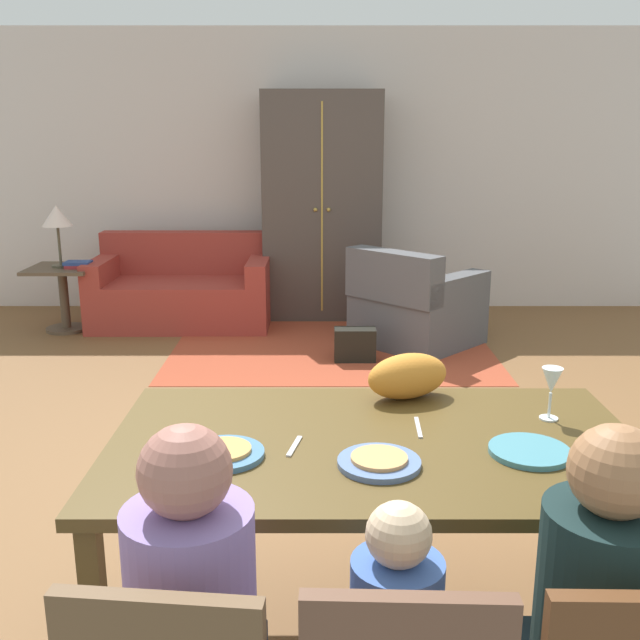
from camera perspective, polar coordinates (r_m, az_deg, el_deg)
The scene contains 21 objects.
ground_plane at distance 4.35m, azimuth -1.55°, elevation -8.85°, with size 7.43×6.40×0.02m, color brown.
back_wall at distance 7.25m, azimuth -0.96°, elevation 11.64°, with size 7.43×0.10×2.70m, color beige.
dining_table at distance 2.38m, azimuth 4.28°, elevation -11.06°, with size 1.71×0.98×0.76m.
plate_near_man at distance 2.25m, azimuth -7.69°, elevation -10.49°, with size 0.25×0.25×0.02m, color teal.
pizza_near_man at distance 2.25m, azimuth -7.70°, elevation -10.14°, with size 0.17×0.17×0.01m, color #D49144.
plate_near_child at distance 2.19m, azimuth 4.67°, elevation -11.21°, with size 0.25×0.25×0.02m, color #5873A6.
pizza_near_child at distance 2.18m, azimuth 4.67°, elevation -10.85°, with size 0.17×0.17×0.01m, color tan.
plate_near_woman at distance 2.34m, azimuth 16.24°, elevation -9.95°, with size 0.25×0.25×0.02m, color teal.
wine_glass at distance 2.59m, azimuth 17.85°, elevation -4.76°, with size 0.07×0.07×0.19m.
fork at distance 2.30m, azimuth -2.08°, elevation -9.96°, with size 0.02×0.15×0.01m, color silver.
knife at distance 2.46m, azimuth 7.76°, elevation -8.43°, with size 0.01×0.17×0.01m, color silver.
cat at distance 2.70m, azimuth 6.92°, elevation -4.43°, with size 0.32×0.16×0.17m, color orange.
area_rug at distance 5.91m, azimuth 0.90°, elevation -2.32°, with size 2.60×1.80×0.01m, color #A14028.
couch at distance 6.78m, azimuth -10.84°, elevation 2.26°, with size 1.60×0.86×0.82m.
armchair at distance 6.03m, azimuth 7.43°, elevation 1.01°, with size 1.21×1.21×0.82m.
armoire at distance 6.88m, azimuth 0.11°, elevation 8.98°, with size 1.10×0.59×2.10m.
side_table at distance 6.79m, azimuth -19.72°, elevation 2.30°, with size 0.56×0.56×0.58m.
table_lamp at distance 6.69m, azimuth -20.19°, elevation 7.59°, with size 0.26×0.26×0.54m.
book_lower at distance 6.65m, azimuth -18.58°, elevation 4.06°, with size 0.22×0.16×0.03m, color maroon.
book_upper at distance 6.66m, azimuth -18.69°, elevation 4.31°, with size 0.22×0.16×0.03m, color navy.
handbag at distance 5.59m, azimuth 2.75°, elevation -1.97°, with size 0.32×0.16×0.26m, color black.
Camera 1 is at (0.11, -3.39, 1.72)m, focal length 40.35 mm.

